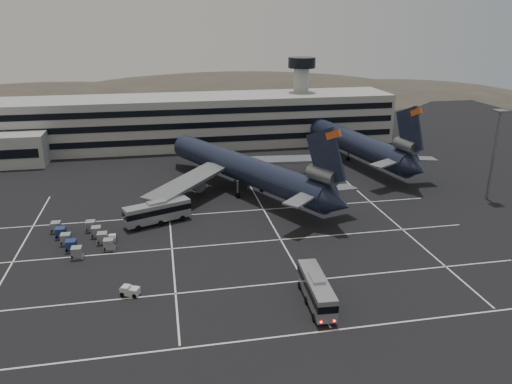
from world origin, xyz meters
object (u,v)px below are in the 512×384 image
Objects in this scene: bus_near at (316,289)px; tug_a at (112,238)px; trijet_main at (245,169)px; uld_cluster at (81,237)px; bus_far at (157,211)px.

bus_near reaches higher than tug_a.
trijet_main is 36.59m from uld_cluster.
bus_near is at bearing -44.31° from tug_a.
tug_a is at bearing 141.02° from bus_near.
tug_a is (-7.50, -6.19, -1.77)m from bus_far.
bus_near is 36.73m from bus_far.
trijet_main reaches higher than bus_near.
bus_near reaches higher than uld_cluster.
trijet_main is 26.22× the size of tug_a.
tug_a is (-27.47, 24.64, -1.59)m from bus_near.
bus_far reaches higher than bus_near.
trijet_main reaches higher than tug_a.
bus_near is 36.94m from tug_a.
uld_cluster is (-12.52, -5.72, -1.42)m from bus_far.
tug_a is 5.05m from uld_cluster.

